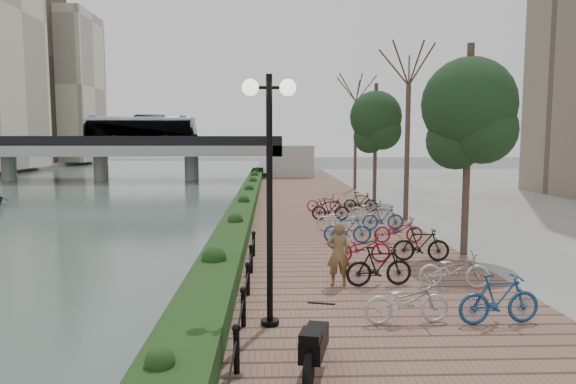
{
  "coord_description": "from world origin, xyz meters",
  "views": [
    {
      "loc": [
        1.94,
        -6.65,
        4.12
      ],
      "look_at": [
        2.63,
        13.83,
        2.0
      ],
      "focal_mm": 32.0,
      "sensor_mm": 36.0,
      "label": 1
    }
  ],
  "objects": [
    {
      "name": "promenade",
      "position": [
        4.0,
        17.5,
        0.25
      ],
      "size": [
        8.0,
        75.0,
        0.5
      ],
      "primitive_type": "cube",
      "color": "brown",
      "rests_on": "ground"
    },
    {
      "name": "hedge",
      "position": [
        0.6,
        20.0,
        0.8
      ],
      "size": [
        1.1,
        56.0,
        0.6
      ],
      "primitive_type": "cube",
      "color": "#1B3513",
      "rests_on": "promenade"
    },
    {
      "name": "chain_fence",
      "position": [
        1.4,
        2.0,
        0.85
      ],
      "size": [
        0.1,
        14.1,
        0.7
      ],
      "color": "black",
      "rests_on": "promenade"
    },
    {
      "name": "lamppost",
      "position": [
        1.91,
        3.08,
        3.98
      ],
      "size": [
        1.02,
        0.32,
        4.83
      ],
      "color": "black",
      "rests_on": "promenade"
    },
    {
      "name": "motorcycle",
      "position": [
        2.62,
        1.0,
        0.97
      ],
      "size": [
        0.81,
        1.57,
        0.94
      ],
      "primitive_type": null,
      "rotation": [
        0.0,
        0.0,
        -0.24
      ],
      "color": "black",
      "rests_on": "promenade"
    },
    {
      "name": "pedestrian",
      "position": [
        3.6,
        5.73,
        1.3
      ],
      "size": [
        0.59,
        0.4,
        1.6
      ],
      "primitive_type": "imported",
      "rotation": [
        0.0,
        0.0,
        3.17
      ],
      "color": "brown",
      "rests_on": "promenade"
    },
    {
      "name": "bicycle_parking",
      "position": [
        5.49,
        10.79,
        0.97
      ],
      "size": [
        2.4,
        17.32,
        1.0
      ],
      "color": "#BBBCC0",
      "rests_on": "promenade"
    },
    {
      "name": "street_trees",
      "position": [
        8.0,
        12.68,
        3.69
      ],
      "size": [
        3.2,
        37.12,
        6.8
      ],
      "color": "#382C21",
      "rests_on": "promenade"
    },
    {
      "name": "bridge",
      "position": [
        -14.14,
        45.0,
        3.37
      ],
      "size": [
        36.0,
        10.77,
        6.5
      ],
      "color": "#A3A29E",
      "rests_on": "ground"
    }
  ]
}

